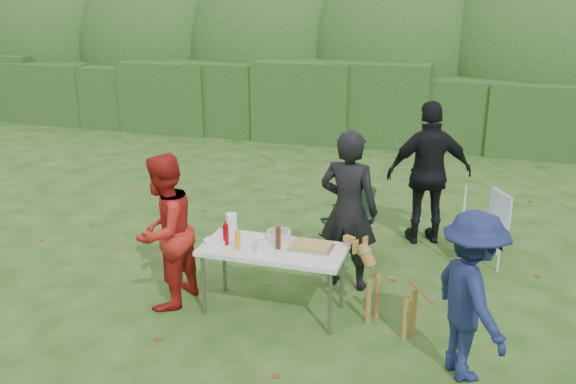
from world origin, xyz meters
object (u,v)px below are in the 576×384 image
(person_red_jacket, at_px, (164,232))
(dog, at_px, (392,291))
(folding_table, at_px, (273,252))
(lawn_chair, at_px, (481,227))
(mustard_bottle, at_px, (238,241))
(ketchup_bottle, at_px, (226,235))
(person_black_puffy, at_px, (429,173))
(beer_bottle, at_px, (278,238))
(camping_chair, at_px, (346,219))
(paper_towel_roll, at_px, (231,225))
(child, at_px, (471,297))
(person_cook, at_px, (349,210))

(person_red_jacket, distance_m, dog, 2.45)
(folding_table, distance_m, lawn_chair, 2.89)
(lawn_chair, distance_m, mustard_bottle, 3.26)
(dog, distance_m, ketchup_bottle, 1.79)
(person_black_puffy, bearing_deg, beer_bottle, 41.31)
(camping_chair, height_order, mustard_bottle, camping_chair)
(folding_table, height_order, person_black_puffy, person_black_puffy)
(ketchup_bottle, bearing_deg, mustard_bottle, -27.66)
(lawn_chair, bearing_deg, paper_towel_roll, 8.05)
(child, relative_size, lawn_chair, 1.68)
(person_red_jacket, distance_m, ketchup_bottle, 0.67)
(person_red_jacket, bearing_deg, lawn_chair, 130.10)
(lawn_chair, distance_m, paper_towel_roll, 3.22)
(ketchup_bottle, bearing_deg, person_black_puffy, 53.61)
(ketchup_bottle, xyz_separation_m, beer_bottle, (0.55, 0.06, 0.01))
(child, bearing_deg, person_red_jacket, 52.41)
(dog, bearing_deg, camping_chair, -37.12)
(child, bearing_deg, person_cook, 13.75)
(beer_bottle, bearing_deg, dog, 1.47)
(mustard_bottle, bearing_deg, dog, 6.56)
(person_red_jacket, bearing_deg, dog, 101.00)
(dog, bearing_deg, person_red_jacket, 31.23)
(beer_bottle, xyz_separation_m, paper_towel_roll, (-0.58, 0.16, 0.01))
(person_black_puffy, height_order, dog, person_black_puffy)
(person_cook, relative_size, beer_bottle, 7.73)
(folding_table, bearing_deg, beer_bottle, -12.80)
(lawn_chair, xyz_separation_m, mustard_bottle, (-2.41, -2.15, 0.38))
(person_cook, bearing_deg, dog, 134.13)
(child, distance_m, camping_chair, 2.77)
(person_black_puffy, height_order, paper_towel_roll, person_black_puffy)
(camping_chair, bearing_deg, mustard_bottle, 36.86)
(person_red_jacket, xyz_separation_m, person_black_puffy, (2.53, 2.63, 0.12))
(person_red_jacket, height_order, dog, person_red_jacket)
(person_cook, relative_size, dog, 2.10)
(person_black_puffy, bearing_deg, ketchup_bottle, 32.91)
(mustard_bottle, bearing_deg, folding_table, 26.44)
(person_red_jacket, height_order, person_black_puffy, person_black_puffy)
(lawn_chair, height_order, beer_bottle, beer_bottle)
(camping_chair, relative_size, mustard_bottle, 4.85)
(person_cook, height_order, ketchup_bottle, person_cook)
(person_cook, relative_size, lawn_chair, 2.02)
(folding_table, distance_m, beer_bottle, 0.18)
(folding_table, xyz_separation_m, dog, (1.24, 0.02, -0.27))
(person_black_puffy, distance_m, lawn_chair, 0.99)
(folding_table, distance_m, person_black_puffy, 2.83)
(person_cook, relative_size, person_black_puffy, 0.96)
(mustard_bottle, bearing_deg, person_red_jacket, -179.05)
(person_cook, xyz_separation_m, mustard_bottle, (-0.94, -1.00, -0.09))
(child, relative_size, mustard_bottle, 7.71)
(child, relative_size, paper_towel_roll, 5.93)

